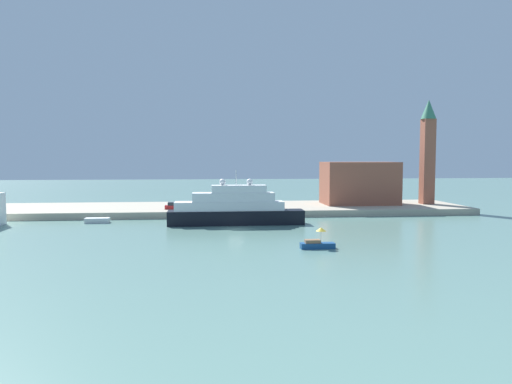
{
  "coord_description": "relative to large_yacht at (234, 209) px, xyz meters",
  "views": [
    {
      "loc": [
        -4.6,
        -84.34,
        12.74
      ],
      "look_at": [
        4.16,
        6.0,
        6.22
      ],
      "focal_mm": 33.7,
      "sensor_mm": 36.0,
      "label": 1
    }
  ],
  "objects": [
    {
      "name": "ground",
      "position": [
        -0.06,
        -6.4,
        -3.0
      ],
      "size": [
        400.0,
        400.0,
        0.0
      ],
      "primitive_type": "plane",
      "color": "slate"
    },
    {
      "name": "quay_dock",
      "position": [
        -0.06,
        21.44,
        -2.28
      ],
      "size": [
        110.0,
        23.68,
        1.45
      ],
      "primitive_type": "cube",
      "color": "#ADA38E",
      "rests_on": "ground"
    },
    {
      "name": "large_yacht",
      "position": [
        0.0,
        0.0,
        0.0
      ],
      "size": [
        25.78,
        4.24,
        10.45
      ],
      "color": "black",
      "rests_on": "ground"
    },
    {
      "name": "small_motorboat",
      "position": [
        10.33,
        -25.26,
        -2.19
      ],
      "size": [
        4.82,
        1.52,
        2.97
      ],
      "color": "navy",
      "rests_on": "ground"
    },
    {
      "name": "work_barge",
      "position": [
        -26.53,
        4.8,
        -2.5
      ],
      "size": [
        4.6,
        1.86,
        1.0
      ],
      "primitive_type": "cube",
      "color": "silver",
      "rests_on": "ground"
    },
    {
      "name": "harbor_building",
      "position": [
        31.64,
        22.86,
        3.56
      ],
      "size": [
        17.46,
        10.55,
        10.23
      ],
      "primitive_type": "cube",
      "color": "#93513D",
      "rests_on": "quay_dock"
    },
    {
      "name": "bell_tower",
      "position": [
        48.18,
        21.65,
        12.24
      ],
      "size": [
        3.66,
        3.66,
        25.26
      ],
      "color": "#93513D",
      "rests_on": "quay_dock"
    },
    {
      "name": "parked_car",
      "position": [
        -12.35,
        15.42,
        -0.9
      ],
      "size": [
        4.3,
        1.83,
        1.52
      ],
      "color": "#B21E1E",
      "rests_on": "quay_dock"
    },
    {
      "name": "person_figure",
      "position": [
        -6.77,
        13.97,
        -0.72
      ],
      "size": [
        0.36,
        0.36,
        1.79
      ],
      "color": "maroon",
      "rests_on": "quay_dock"
    },
    {
      "name": "mooring_bollard",
      "position": [
        5.89,
        11.02,
        -1.11
      ],
      "size": [
        0.41,
        0.41,
        0.89
      ],
      "primitive_type": "cylinder",
      "color": "black",
      "rests_on": "quay_dock"
    }
  ]
}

